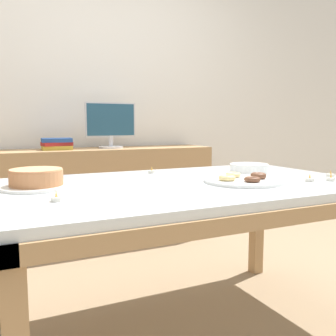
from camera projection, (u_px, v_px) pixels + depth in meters
name	position (u px, v px, depth m)	size (l,w,h in m)	color
ground_plane	(186.00, 332.00, 1.82)	(12.00, 12.00, 0.00)	#997F60
wall_back	(89.00, 90.00, 3.29)	(8.00, 0.10, 2.60)	white
dining_table	(187.00, 199.00, 1.74)	(1.69, 1.03, 0.74)	silver
sideboard	(101.00, 197.00, 3.12)	(1.89, 0.44, 0.80)	tan
computer_monitor	(111.00, 125.00, 3.09)	(0.42, 0.20, 0.38)	silver
book_stack	(57.00, 144.00, 2.92)	(0.23, 0.17, 0.09)	#B29933
cake_chocolate_round	(36.00, 179.00, 1.57)	(0.30, 0.30, 0.08)	white
pastry_platter	(244.00, 180.00, 1.72)	(0.37, 0.37, 0.04)	white
plate_stack	(249.00, 168.00, 2.06)	(0.21, 0.21, 0.05)	white
tealight_centre	(310.00, 179.00, 1.75)	(0.04, 0.04, 0.04)	silver
tealight_near_front	(56.00, 199.00, 1.30)	(0.04, 0.04, 0.04)	silver
tealight_near_cakes	(152.00, 171.00, 2.04)	(0.04, 0.04, 0.04)	silver
tealight_right_edge	(331.00, 179.00, 1.77)	(0.04, 0.04, 0.04)	silver
tealight_left_edge	(331.00, 175.00, 1.90)	(0.04, 0.04, 0.04)	silver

